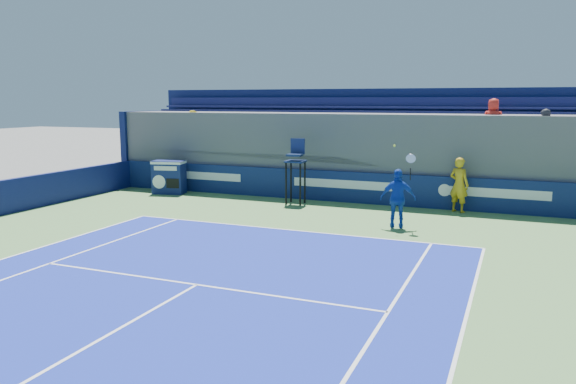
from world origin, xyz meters
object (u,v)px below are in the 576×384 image
at_px(ball_person, 459,185).
at_px(tennis_player, 398,198).
at_px(umpire_chair, 296,164).
at_px(match_clock, 169,176).

relative_size(ball_person, tennis_player, 0.75).
distance_m(umpire_chair, tennis_player, 5.14).
relative_size(match_clock, tennis_player, 0.56).
height_order(umpire_chair, tennis_player, tennis_player).
height_order(ball_person, umpire_chair, umpire_chair).
relative_size(match_clock, umpire_chair, 0.58).
xyz_separation_m(match_clock, umpire_chair, (5.80, -0.15, 0.79)).
bearing_deg(tennis_player, ball_person, 65.68).
xyz_separation_m(match_clock, tennis_player, (10.20, -2.73, 0.18)).
relative_size(umpire_chair, tennis_player, 0.96).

